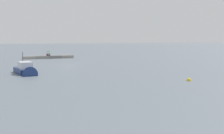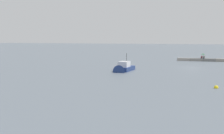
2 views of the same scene
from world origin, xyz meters
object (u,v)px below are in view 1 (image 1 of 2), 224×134
person_seated_grey_left (49,55)px  mooring_buoy_far (189,80)px  motorboat_navy_near (26,71)px  umbrella_open_green (48,51)px  person_seated_maroon_right (47,55)px

person_seated_grey_left → mooring_buoy_far: (-7.13, 46.72, -0.88)m
person_seated_grey_left → motorboat_navy_near: 33.49m
person_seated_grey_left → mooring_buoy_far: size_ratio=1.40×
umbrella_open_green → motorboat_navy_near: size_ratio=0.18×
mooring_buoy_far → umbrella_open_green: bearing=-81.0°
person_seated_grey_left → person_seated_maroon_right: bearing=29.7°
umbrella_open_green → motorboat_navy_near: 33.39m
person_seated_grey_left → person_seated_maroon_right: same height
mooring_buoy_far → motorboat_navy_near: bearing=-40.9°
person_seated_grey_left → motorboat_navy_near: size_ratio=0.10×
person_seated_grey_left → umbrella_open_green: size_ratio=0.58×
person_seated_maroon_right → mooring_buoy_far: size_ratio=1.40×
mooring_buoy_far → person_seated_maroon_right: bearing=-80.6°
umbrella_open_green → person_seated_maroon_right: bearing=31.8°
person_seated_grey_left → motorboat_navy_near: (9.87, 32.00, -0.55)m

